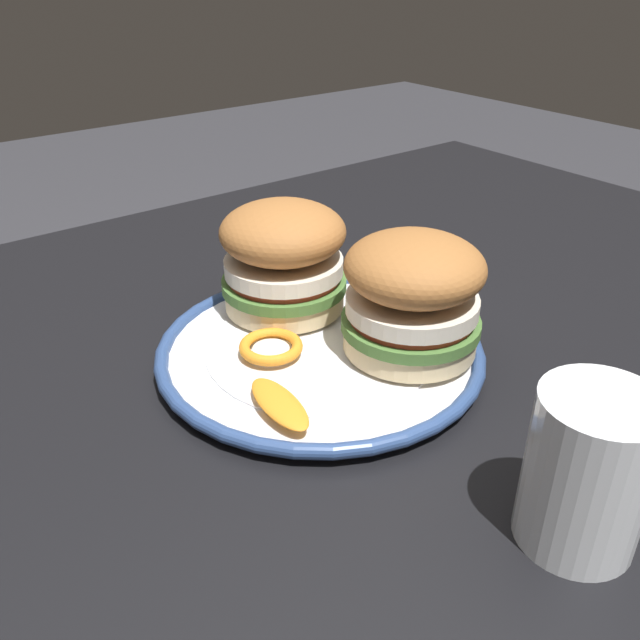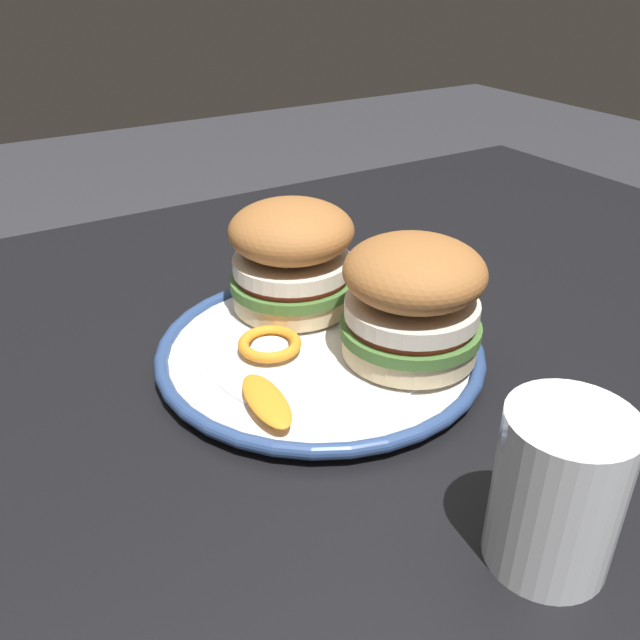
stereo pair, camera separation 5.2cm
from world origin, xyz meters
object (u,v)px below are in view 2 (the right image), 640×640
Objects in this scene: dining_table at (315,460)px; sandwich_half_right at (413,298)px; sandwich_half_left at (292,255)px; drinking_glass at (555,501)px; dinner_plate at (320,351)px.

sandwich_half_right is (-0.07, 0.04, 0.16)m from dining_table.
drinking_glass is at bearing 87.82° from sandwich_half_left.
dining_table is 13.01× the size of drinking_glass.
drinking_glass is (-0.02, 0.23, 0.14)m from dining_table.
dining_table is 9.24× the size of sandwich_half_left.
sandwich_half_left is 0.13m from sandwich_half_right.
sandwich_half_right is at bearing 108.08° from sandwich_half_left.
sandwich_half_left reaches higher than dinner_plate.
dining_table is at bearing 44.71° from dinner_plate.
dining_table is 4.71× the size of dinner_plate.
sandwich_half_right is at bearing 152.63° from dining_table.
sandwich_half_left is 0.32m from drinking_glass.
dinner_plate is 0.10m from sandwich_half_right.
drinking_glass is (0.01, 0.32, -0.03)m from sandwich_half_left.
dinner_plate is (-0.01, -0.01, 0.10)m from dining_table.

